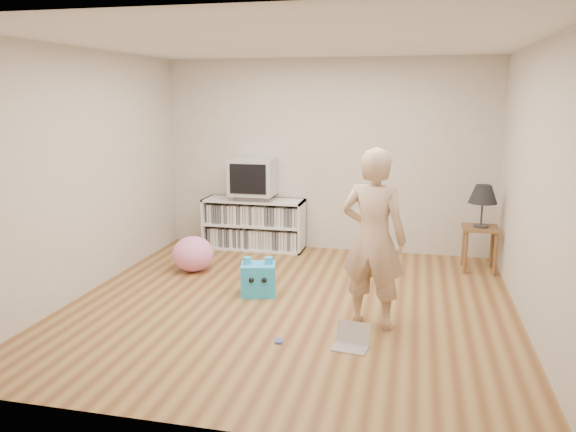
{
  "coord_description": "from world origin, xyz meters",
  "views": [
    {
      "loc": [
        1.2,
        -5.3,
        2.11
      ],
      "look_at": [
        -0.12,
        0.4,
        0.85
      ],
      "focal_mm": 35.0,
      "sensor_mm": 36.0,
      "label": 1
    }
  ],
  "objects_px": {
    "table_lamp": "(483,195)",
    "laptop": "(352,340)",
    "media_unit": "(254,224)",
    "side_table": "(480,238)",
    "dvd_deck": "(254,197)",
    "person": "(373,239)",
    "crt_tv": "(253,176)",
    "plush_blue": "(258,279)",
    "plush_pink": "(193,254)"
  },
  "relations": [
    {
      "from": "table_lamp",
      "to": "laptop",
      "type": "xyz_separation_m",
      "value": [
        -1.26,
        -2.48,
        -0.89
      ]
    },
    {
      "from": "media_unit",
      "to": "side_table",
      "type": "distance_m",
      "value": 2.99
    },
    {
      "from": "table_lamp",
      "to": "side_table",
      "type": "bearing_deg",
      "value": 0.0
    },
    {
      "from": "dvd_deck",
      "to": "laptop",
      "type": "relative_size",
      "value": 1.4
    },
    {
      "from": "media_unit",
      "to": "table_lamp",
      "type": "height_order",
      "value": "table_lamp"
    },
    {
      "from": "laptop",
      "to": "person",
      "type": "bearing_deg",
      "value": 84.32
    },
    {
      "from": "side_table",
      "to": "table_lamp",
      "type": "height_order",
      "value": "table_lamp"
    },
    {
      "from": "dvd_deck",
      "to": "crt_tv",
      "type": "bearing_deg",
      "value": -90.0
    },
    {
      "from": "dvd_deck",
      "to": "table_lamp",
      "type": "distance_m",
      "value": 3.0
    },
    {
      "from": "side_table",
      "to": "plush_blue",
      "type": "height_order",
      "value": "side_table"
    },
    {
      "from": "table_lamp",
      "to": "plush_pink",
      "type": "relative_size",
      "value": 1.02
    },
    {
      "from": "media_unit",
      "to": "side_table",
      "type": "xyz_separation_m",
      "value": [
        2.97,
        -0.39,
        0.07
      ]
    },
    {
      "from": "dvd_deck",
      "to": "table_lamp",
      "type": "xyz_separation_m",
      "value": [
        2.97,
        -0.37,
        0.21
      ]
    },
    {
      "from": "plush_pink",
      "to": "person",
      "type": "bearing_deg",
      "value": -27.69
    },
    {
      "from": "crt_tv",
      "to": "laptop",
      "type": "height_order",
      "value": "crt_tv"
    },
    {
      "from": "dvd_deck",
      "to": "person",
      "type": "height_order",
      "value": "person"
    },
    {
      "from": "person",
      "to": "plush_pink",
      "type": "xyz_separation_m",
      "value": [
        -2.26,
        1.19,
        -0.62
      ]
    },
    {
      "from": "dvd_deck",
      "to": "table_lamp",
      "type": "relative_size",
      "value": 0.87
    },
    {
      "from": "person",
      "to": "laptop",
      "type": "distance_m",
      "value": 0.93
    },
    {
      "from": "dvd_deck",
      "to": "laptop",
      "type": "xyz_separation_m",
      "value": [
        1.7,
        -2.85,
        -0.68
      ]
    },
    {
      "from": "crt_tv",
      "to": "laptop",
      "type": "distance_m",
      "value": 3.46
    },
    {
      "from": "media_unit",
      "to": "dvd_deck",
      "type": "relative_size",
      "value": 3.11
    },
    {
      "from": "person",
      "to": "plush_pink",
      "type": "height_order",
      "value": "person"
    },
    {
      "from": "crt_tv",
      "to": "plush_blue",
      "type": "relative_size",
      "value": 1.43
    },
    {
      "from": "table_lamp",
      "to": "person",
      "type": "distance_m",
      "value": 2.29
    },
    {
      "from": "side_table",
      "to": "dvd_deck",
      "type": "bearing_deg",
      "value": 172.89
    },
    {
      "from": "table_lamp",
      "to": "plush_pink",
      "type": "distance_m",
      "value": 3.57
    },
    {
      "from": "side_table",
      "to": "person",
      "type": "distance_m",
      "value": 2.32
    },
    {
      "from": "person",
      "to": "plush_blue",
      "type": "distance_m",
      "value": 1.52
    },
    {
      "from": "side_table",
      "to": "person",
      "type": "xyz_separation_m",
      "value": [
        -1.14,
        -1.98,
        0.42
      ]
    },
    {
      "from": "crt_tv",
      "to": "person",
      "type": "relative_size",
      "value": 0.36
    },
    {
      "from": "laptop",
      "to": "plush_pink",
      "type": "xyz_separation_m",
      "value": [
        -2.14,
        1.69,
        0.16
      ]
    },
    {
      "from": "media_unit",
      "to": "person",
      "type": "distance_m",
      "value": 3.03
    },
    {
      "from": "laptop",
      "to": "plush_pink",
      "type": "bearing_deg",
      "value": 149.62
    },
    {
      "from": "media_unit",
      "to": "plush_blue",
      "type": "xyz_separation_m",
      "value": [
        0.57,
        -1.81,
        -0.17
      ]
    },
    {
      "from": "dvd_deck",
      "to": "plush_pink",
      "type": "bearing_deg",
      "value": -110.51
    },
    {
      "from": "side_table",
      "to": "laptop",
      "type": "height_order",
      "value": "side_table"
    },
    {
      "from": "plush_blue",
      "to": "plush_pink",
      "type": "bearing_deg",
      "value": 134.5
    },
    {
      "from": "dvd_deck",
      "to": "table_lamp",
      "type": "height_order",
      "value": "table_lamp"
    },
    {
      "from": "media_unit",
      "to": "laptop",
      "type": "xyz_separation_m",
      "value": [
        1.7,
        -2.87,
        -0.29
      ]
    },
    {
      "from": "crt_tv",
      "to": "plush_pink",
      "type": "distance_m",
      "value": 1.48
    },
    {
      "from": "crt_tv",
      "to": "plush_blue",
      "type": "bearing_deg",
      "value": -72.24
    },
    {
      "from": "media_unit",
      "to": "laptop",
      "type": "relative_size",
      "value": 4.36
    },
    {
      "from": "crt_tv",
      "to": "person",
      "type": "bearing_deg",
      "value": -52.11
    },
    {
      "from": "media_unit",
      "to": "plush_blue",
      "type": "distance_m",
      "value": 1.9
    },
    {
      "from": "plush_blue",
      "to": "person",
      "type": "bearing_deg",
      "value": -37.43
    },
    {
      "from": "dvd_deck",
      "to": "crt_tv",
      "type": "distance_m",
      "value": 0.29
    },
    {
      "from": "media_unit",
      "to": "table_lamp",
      "type": "xyz_separation_m",
      "value": [
        2.97,
        -0.39,
        0.59
      ]
    },
    {
      "from": "table_lamp",
      "to": "plush_pink",
      "type": "bearing_deg",
      "value": -166.88
    },
    {
      "from": "plush_pink",
      "to": "laptop",
      "type": "bearing_deg",
      "value": -38.27
    }
  ]
}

